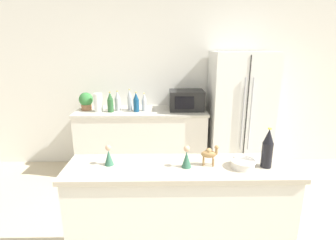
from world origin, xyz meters
The scene contains 17 objects.
wall_back centered at (0.00, 2.73, 1.27)m, with size 8.00×0.06×2.55m.
back_counter centered at (-0.49, 2.40, 0.47)m, with size 1.86×0.63×0.93m.
refrigerator centered at (0.90, 2.35, 0.87)m, with size 0.82×0.69×1.74m.
bar_counter centered at (-0.05, 0.52, 0.48)m, with size 1.70×0.45×0.96m.
potted_plant centered at (-1.28, 2.43, 1.06)m, with size 0.19×0.19×0.25m.
paper_towel_roll centered at (-1.08, 2.33, 1.06)m, with size 0.12×0.12×0.25m.
microwave centered at (0.15, 2.42, 1.07)m, with size 0.48×0.37×0.28m.
back_bottle_0 centered at (-0.55, 2.32, 1.06)m, with size 0.08×0.08×0.27m.
back_bottle_1 centered at (-0.65, 2.42, 1.07)m, with size 0.07×0.07×0.30m.
back_bottle_2 centered at (-0.44, 2.36, 1.05)m, with size 0.07×0.07×0.25m.
back_bottle_3 centered at (-0.82, 2.39, 1.06)m, with size 0.08×0.08×0.28m.
back_bottle_4 centered at (-0.91, 2.31, 1.06)m, with size 0.08×0.08×0.28m.
wine_bottle centered at (0.57, 0.49, 1.11)m, with size 0.08×0.08×0.30m.
fruit_bowl centered at (0.40, 0.48, 1.00)m, with size 0.19×0.19×0.06m.
camel_figurine centered at (0.16, 0.52, 1.06)m, with size 0.13×0.07×0.16m.
wise_man_figurine_blue centered at (-0.58, 0.54, 1.03)m, with size 0.07×0.07×0.16m.
wise_man_figurine_crimson centered at (-0.01, 0.50, 1.04)m, with size 0.07×0.07×0.17m.
Camera 1 is at (-0.17, -1.24, 1.82)m, focal length 28.00 mm.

